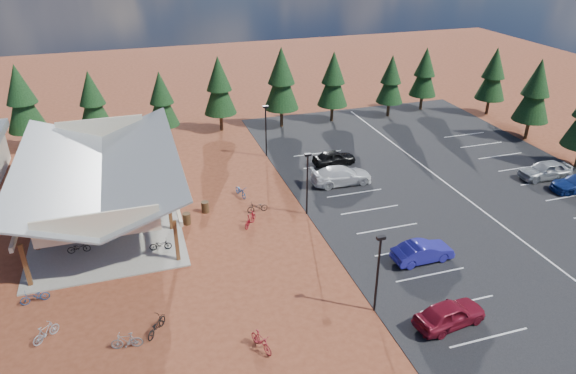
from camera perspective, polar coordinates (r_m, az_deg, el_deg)
The scene contains 40 objects.
ground at distance 37.68m, azimuth -4.12°, elevation -5.55°, with size 140.00×140.00×0.00m, color brown.
asphalt_lot at distance 47.06m, azimuth 17.37°, elevation 0.22°, with size 27.00×44.00×0.04m, color black.
concrete_pad at distance 43.16m, azimuth -19.42°, elevation -2.58°, with size 10.60×18.60×0.10m, color gray.
bike_pavilion at distance 41.53m, azimuth -20.20°, elevation 1.97°, with size 11.65×19.40×4.97m.
lamp_post_0 at distance 29.70m, azimuth 9.98°, elevation -8.95°, with size 0.50×0.25×5.14m.
lamp_post_1 at distance 39.14m, azimuth 2.16°, elevation 0.81°, with size 0.50×0.25×5.14m.
lamp_post_2 at distance 49.69m, azimuth -2.47°, elevation 6.62°, with size 0.50×0.25×5.14m.
trash_bin_0 at distance 39.69m, azimuth -11.18°, elevation -3.47°, with size 0.60×0.60×0.90m, color #3F2B16.
trash_bin_1 at distance 41.03m, azimuth -9.19°, elevation -2.21°, with size 0.60×0.60×0.90m, color #3F2B16.
pine_1 at distance 56.73m, azimuth -27.49°, elevation 8.70°, with size 3.74×3.74×8.71m.
pine_2 at distance 55.54m, azimuth -20.92°, elevation 8.97°, with size 3.32×3.32×7.73m.
pine_3 at distance 54.47m, azimuth -13.87°, elevation 9.43°, with size 3.19×3.19×7.43m.
pine_4 at distance 56.36m, azimuth -7.67°, elevation 11.06°, with size 3.53×3.53×8.22m.
pine_5 at distance 56.88m, azimuth -0.74°, elevation 11.90°, with size 3.84×3.84×8.94m.
pine_6 at distance 59.06m, azimuth 5.05°, elevation 11.83°, with size 3.46×3.46×8.06m.
pine_7 at distance 61.76m, azimuth 11.37°, elevation 11.63°, with size 3.13×3.13×7.29m.
pine_8 at distance 65.13m, azimuth 14.95°, elevation 12.22°, with size 3.27×3.27×7.61m.
pine_12 at distance 59.16m, azimuth 25.81°, elevation 9.59°, with size 3.66×3.66×8.52m.
pine_13 at distance 65.76m, azimuth 21.86°, elevation 11.56°, with size 3.43×3.43×7.98m.
bike_0 at distance 38.33m, azimuth -22.24°, elevation -6.24°, with size 0.53×1.53×0.80m, color black.
bike_1 at distance 42.58m, azimuth -23.11°, elevation -2.84°, with size 0.47×1.65×0.99m, color gray.
bike_2 at distance 44.44m, azimuth -20.64°, elevation -1.18°, with size 0.59×1.68×0.88m, color navy.
bike_3 at distance 47.96m, azimuth -22.13°, elevation 0.70°, with size 0.47×1.65×0.99m, color maroon.
bike_4 at distance 36.89m, azimuth -13.98°, elevation -6.24°, with size 0.53×1.53×0.80m, color black.
bike_5 at distance 42.37m, azimuth -17.67°, elevation -2.09°, with size 0.42×1.47×0.89m, color #9A9EA3.
bike_6 at distance 46.31m, azimuth -18.66°, elevation 0.31°, with size 0.59×1.70×0.89m, color #122B9D.
bike_7 at distance 49.02m, azimuth -16.11°, elevation 2.18°, with size 0.42×1.48×0.89m, color maroon.
bike_9 at distance 31.85m, azimuth -25.32°, elevation -14.38°, with size 0.47×1.66×0.99m, color #9DA1A6.
bike_10 at distance 34.85m, azimuth -26.34°, elevation -10.87°, with size 0.58×1.66×0.87m, color navy.
bike_11 at distance 28.46m, azimuth -3.00°, elevation -16.74°, with size 0.51×1.82×1.09m, color maroon.
bike_12 at distance 30.29m, azimuth -14.43°, elevation -14.71°, with size 0.63×1.81×0.95m, color black.
bike_13 at distance 29.78m, azimuth -17.49°, elevation -15.98°, with size 0.47×1.68×1.01m, color gray.
bike_14 at distance 43.06m, azimuth -5.28°, elevation -0.45°, with size 0.63×1.80×0.94m, color navy.
bike_15 at distance 38.76m, azimuth -4.21°, elevation -3.60°, with size 0.52×1.83×1.10m, color maroon.
bike_16 at distance 40.58m, azimuth -3.41°, elevation -2.26°, with size 0.58×1.65×0.87m, color black.
car_0 at distance 31.05m, azimuth 17.53°, elevation -13.29°, with size 1.73×4.31×1.47m, color maroon.
car_1 at distance 35.83m, azimuth 14.73°, elevation -6.96°, with size 1.48×4.23×1.40m, color navy.
car_3 at distance 45.05m, azimuth 5.95°, elevation 1.30°, with size 2.19×5.39×1.56m, color silver.
car_4 at distance 48.71m, azimuth 5.15°, elevation 3.26°, with size 1.64×4.09×1.39m, color black.
car_8 at distance 51.19m, azimuth 26.68°, elevation 1.70°, with size 1.90×4.72×1.61m, color #A4A9AD.
Camera 1 is at (-6.97, -31.06, 20.17)m, focal length 32.00 mm.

